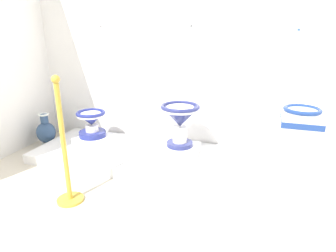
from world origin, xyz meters
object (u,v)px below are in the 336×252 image
object	(u,v)px
antique_toilet_tall_cobalt	(91,121)
plinth_block_tall_cobalt	(93,139)
decorative_vase_spare	(46,132)
info_placard_third	(301,34)
plinth_block_rightmost	(294,167)
stanchion_post_near_left	(66,162)
antique_toilet_leftmost	(180,118)
info_placard_first	(105,30)
info_placard_second	(194,30)
plinth_block_leftmost	(180,150)
antique_toilet_rightmost	(299,132)

from	to	relation	value
antique_toilet_tall_cobalt	plinth_block_tall_cobalt	bearing A→B (deg)	75.96
decorative_vase_spare	info_placard_third	bearing A→B (deg)	8.58
plinth_block_rightmost	stanchion_post_near_left	size ratio (longest dim) A/B	0.28
antique_toilet_leftmost	info_placard_first	xyz separation A→B (m)	(-1.06, 0.44, 0.86)
antique_toilet_tall_cobalt	info_placard_second	world-z (taller)	info_placard_second
plinth_block_leftmost	antique_toilet_leftmost	xyz separation A→B (m)	(0.00, -0.00, 0.36)
plinth_block_tall_cobalt	plinth_block_rightmost	size ratio (longest dim) A/B	1.28
info_placard_first	info_placard_third	size ratio (longest dim) A/B	1.01
antique_toilet_rightmost	plinth_block_tall_cobalt	bearing A→B (deg)	176.12
plinth_block_rightmost	antique_toilet_rightmost	size ratio (longest dim) A/B	0.64
antique_toilet_tall_cobalt	info_placard_first	xyz separation A→B (m)	(0.03, 0.40, 1.01)
info_placard_second	stanchion_post_near_left	size ratio (longest dim) A/B	0.13
plinth_block_rightmost	stanchion_post_near_left	world-z (taller)	stanchion_post_near_left
antique_toilet_tall_cobalt	plinth_block_rightmost	xyz separation A→B (m)	(2.21, -0.15, -0.18)
info_placard_second	decorative_vase_spare	xyz separation A→B (m)	(-1.76, -0.43, -1.20)
plinth_block_tall_cobalt	decorative_vase_spare	distance (m)	0.65
plinth_block_rightmost	antique_toilet_rightmost	world-z (taller)	antique_toilet_rightmost
plinth_block_tall_cobalt	info_placard_first	size ratio (longest dim) A/B	2.78
antique_toilet_leftmost	plinth_block_leftmost	bearing A→B (deg)	90.00
info_placard_first	info_placard_second	bearing A→B (deg)	-0.00
info_placard_second	info_placard_third	size ratio (longest dim) A/B	1.03
stanchion_post_near_left	decorative_vase_spare	bearing A→B (deg)	136.81
plinth_block_leftmost	decorative_vase_spare	xyz separation A→B (m)	(-1.74, 0.02, 0.02)
plinth_block_tall_cobalt	antique_toilet_rightmost	size ratio (longest dim) A/B	0.81
antique_toilet_rightmost	stanchion_post_near_left	bearing A→B (deg)	-154.19
plinth_block_tall_cobalt	antique_toilet_rightmost	world-z (taller)	antique_toilet_rightmost
plinth_block_tall_cobalt	antique_toilet_rightmost	distance (m)	2.25
plinth_block_leftmost	antique_toilet_rightmost	distance (m)	1.18
antique_toilet_tall_cobalt	antique_toilet_rightmost	world-z (taller)	antique_toilet_rightmost
info_placard_first	plinth_block_tall_cobalt	bearing A→B (deg)	-93.65
plinth_block_tall_cobalt	info_placard_second	distance (m)	1.71
plinth_block_rightmost	info_placard_first	world-z (taller)	info_placard_first
plinth_block_leftmost	stanchion_post_near_left	bearing A→B (deg)	-125.02
plinth_block_rightmost	decorative_vase_spare	world-z (taller)	decorative_vase_spare
info_placard_first	info_placard_second	distance (m)	1.08
antique_toilet_rightmost	info_placard_second	distance (m)	1.50
plinth_block_tall_cobalt	stanchion_post_near_left	world-z (taller)	stanchion_post_near_left
antique_toilet_rightmost	info_placard_second	bearing A→B (deg)	153.60
antique_toilet_rightmost	decorative_vase_spare	xyz separation A→B (m)	(-2.86, 0.12, -0.35)
plinth_block_tall_cobalt	plinth_block_leftmost	bearing A→B (deg)	-2.41
plinth_block_leftmost	decorative_vase_spare	distance (m)	1.74
antique_toilet_leftmost	info_placard_third	distance (m)	1.43
decorative_vase_spare	info_placard_second	bearing A→B (deg)	13.63
plinth_block_leftmost	antique_toilet_rightmost	xyz separation A→B (m)	(1.12, -0.10, 0.36)
plinth_block_leftmost	info_placard_third	xyz separation A→B (m)	(1.08, 0.44, 1.18)
info_placard_third	plinth_block_tall_cobalt	bearing A→B (deg)	-169.64
antique_toilet_leftmost	decorative_vase_spare	size ratio (longest dim) A/B	1.10
plinth_block_tall_cobalt	stanchion_post_near_left	distance (m)	1.12
info_placard_third	stanchion_post_near_left	world-z (taller)	info_placard_third
plinth_block_tall_cobalt	antique_toilet_leftmost	xyz separation A→B (m)	(1.09, -0.05, 0.38)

